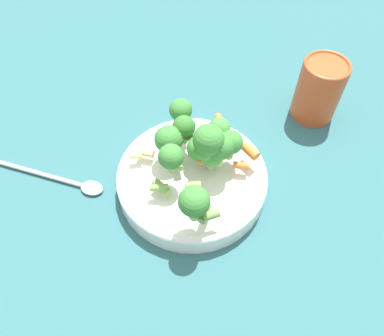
# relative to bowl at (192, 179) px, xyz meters

# --- Properties ---
(ground_plane) EXTENTS (3.00, 3.00, 0.00)m
(ground_plane) POSITION_rel_bowl_xyz_m (0.00, 0.00, -0.02)
(ground_plane) COLOR #2D6066
(bowl) EXTENTS (0.23, 0.23, 0.04)m
(bowl) POSITION_rel_bowl_xyz_m (0.00, 0.00, 0.00)
(bowl) COLOR white
(bowl) RESTS_ON ground_plane
(pasta_salad) EXTENTS (0.18, 0.18, 0.09)m
(pasta_salad) POSITION_rel_bowl_xyz_m (-0.00, -0.01, 0.06)
(pasta_salad) COLOR #8CB766
(pasta_salad) RESTS_ON bowl
(cup) EXTENTS (0.08, 0.08, 0.11)m
(cup) POSITION_rel_bowl_xyz_m (-0.06, -0.26, 0.04)
(cup) COLOR #CC4C23
(cup) RESTS_ON ground_plane
(spoon) EXTENTS (0.18, 0.09, 0.01)m
(spoon) POSITION_rel_bowl_xyz_m (0.15, 0.13, -0.02)
(spoon) COLOR silver
(spoon) RESTS_ON ground_plane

